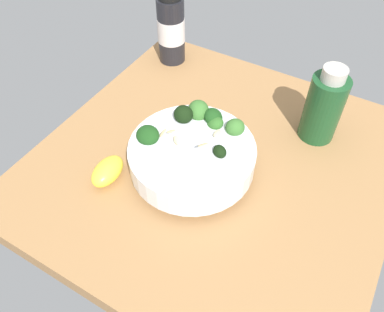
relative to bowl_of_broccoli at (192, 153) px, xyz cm
name	(u,v)px	position (x,y,z in cm)	size (l,w,h in cm)	color
ground_plane	(215,167)	(2.72, 4.09, -6.21)	(64.67, 64.67, 4.13)	#996D42
bowl_of_broccoli	(192,153)	(0.00, 0.00, 0.00)	(22.59, 22.74, 9.88)	white
lemon_wedge	(108,171)	(-12.16, -9.56, -2.33)	(7.50, 4.61, 3.62)	yellow
bottle_tall	(171,28)	(-22.08, 28.20, 4.22)	(6.43, 6.43, 17.56)	black
bottle_short	(324,107)	(16.90, 20.38, 3.12)	(7.06, 7.06, 15.87)	#194723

